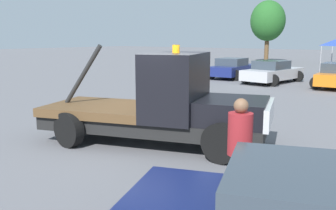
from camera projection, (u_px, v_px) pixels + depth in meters
ground_plane at (153, 143)px, 9.66m from camera, size 160.00×160.00×0.00m
tow_truck at (166, 107)px, 9.37m from camera, size 6.09×3.77×2.51m
person_near_truck at (240, 145)px, 5.90m from camera, size 0.39×0.39×1.76m
parked_car_navy at (233, 68)px, 25.14m from camera, size 2.63×4.64×1.34m
parked_car_silver at (272, 72)px, 22.35m from camera, size 2.70×4.72×1.34m
tree_left at (268, 21)px, 40.10m from camera, size 3.70×3.70×6.60m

